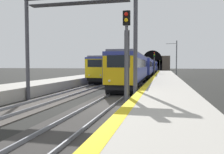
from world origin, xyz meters
name	(u,v)px	position (x,y,z in m)	size (l,w,h in m)	color
ground_plane	(102,107)	(0.00, 0.00, 0.00)	(320.00, 320.00, 0.00)	black
platform_right	(166,102)	(0.00, -3.93, 0.46)	(112.00, 3.71, 0.93)	#ADA89E
platform_right_edge_strip	(139,93)	(0.00, -2.32, 0.93)	(112.00, 0.50, 0.01)	yellow
track_main_line	(102,106)	(0.00, 0.00, 0.04)	(160.00, 3.13, 0.21)	#383533
track_adjacent_line	(39,104)	(0.00, 4.41, 0.04)	(160.00, 2.95, 0.21)	#4C4742
train_main_approaching	(148,66)	(41.80, 0.00, 2.28)	(75.02, 3.07, 3.95)	navy
train_adjacent_platform	(132,67)	(45.11, 4.41, 2.21)	(63.50, 3.16, 3.83)	navy
railway_signal_near	(127,55)	(-1.76, -1.82, 3.19)	(0.39, 0.38, 5.47)	#4C4C54
railway_signal_mid	(154,62)	(33.30, -1.82, 3.21)	(0.39, 0.38, 5.31)	#38383D
railway_signal_far	(160,64)	(92.87, -1.82, 3.09)	(0.39, 0.38, 5.09)	#38383D
overhead_signal_gantry	(78,20)	(1.65, 2.20, 5.79)	(0.70, 8.43, 7.78)	#3F3F47
tunnel_portal	(152,63)	(108.04, 2.20, 3.73)	(2.61, 17.98, 10.21)	#51473D
catenary_mast_near	(176,59)	(33.95, -6.15, 3.87)	(0.22, 2.21, 7.52)	#595B60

